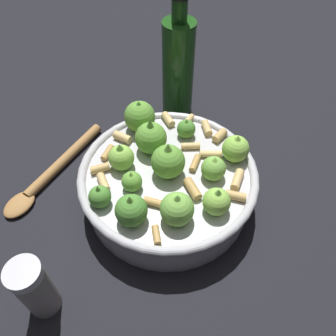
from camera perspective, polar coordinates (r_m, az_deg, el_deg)
ground_plane at (r=0.52m, az=-0.00°, el=-4.91°), size 2.40×2.40×0.00m
cooking_pan at (r=0.49m, az=-0.09°, el=-1.96°), size 0.25×0.25×0.12m
pepper_shaker at (r=0.43m, az=-21.50°, el=-18.39°), size 0.04×0.04×0.10m
olive_oil_bottle at (r=0.60m, az=1.71°, el=16.56°), size 0.05×0.05×0.23m
wooden_spoon at (r=0.57m, az=-19.16°, el=-0.83°), size 0.16×0.18×0.02m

